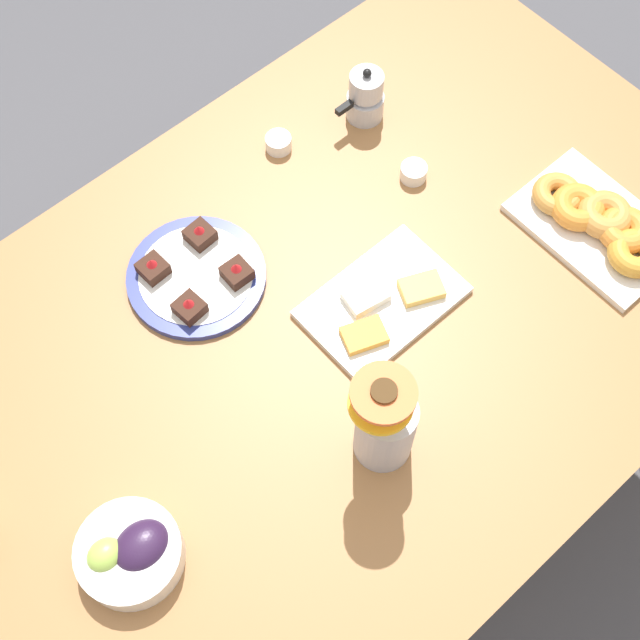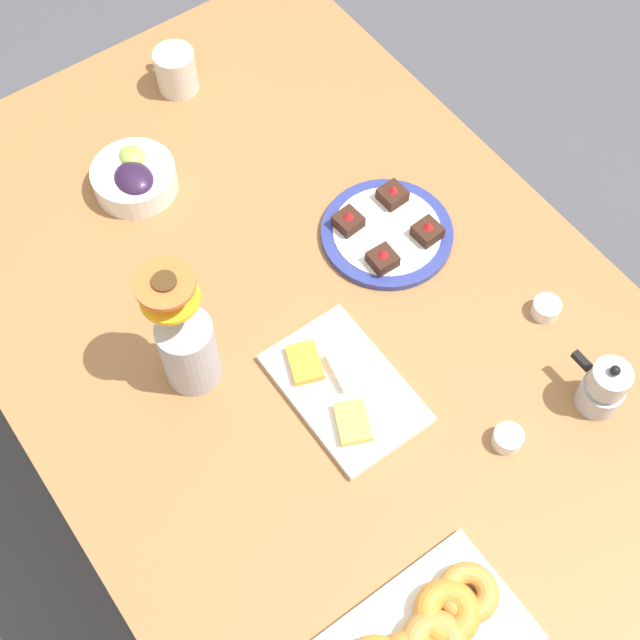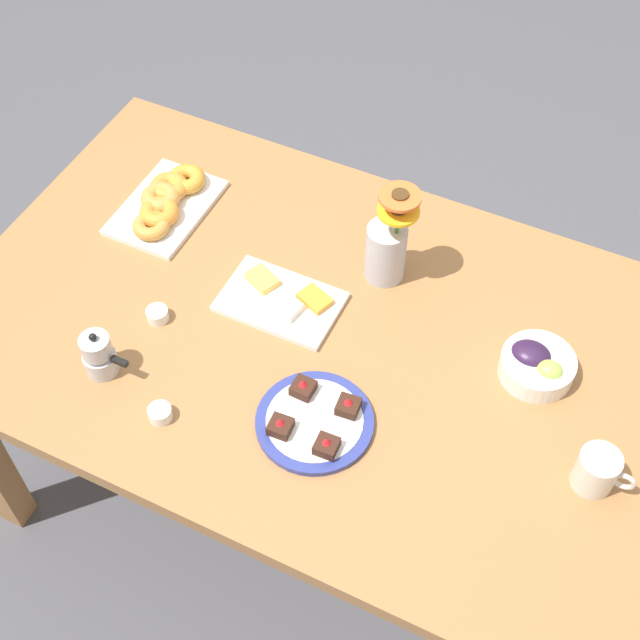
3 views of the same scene
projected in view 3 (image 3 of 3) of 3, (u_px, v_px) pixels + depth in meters
name	position (u px, v px, depth m)	size (l,w,h in m)	color
ground_plane	(320.00, 491.00, 2.50)	(6.00, 6.00, 0.00)	#4C4C51
dining_table	(320.00, 355.00, 1.98)	(1.60, 1.00, 0.74)	#9E6B3D
coffee_mug	(597.00, 470.00, 1.66)	(0.12, 0.08, 0.09)	beige
grape_bowl	(537.00, 365.00, 1.83)	(0.15, 0.15, 0.07)	white
cheese_platter	(282.00, 300.00, 1.96)	(0.26, 0.17, 0.03)	white
croissant_platter	(166.00, 202.00, 2.13)	(0.19, 0.29, 0.05)	white
jam_cup_honey	(157.00, 314.00, 1.93)	(0.05, 0.05, 0.03)	white
jam_cup_berry	(160.00, 413.00, 1.77)	(0.05, 0.05, 0.03)	white
dessert_plate	(315.00, 421.00, 1.77)	(0.24, 0.24, 0.05)	navy
flower_vase	(387.00, 247.00, 1.95)	(0.11, 0.09, 0.26)	#B2B2BC
moka_pot	(99.00, 355.00, 1.82)	(0.11, 0.07, 0.12)	#B7B7BC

